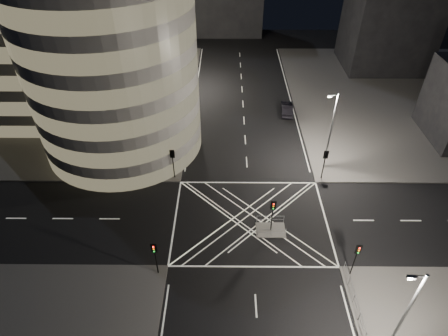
{
  "coord_description": "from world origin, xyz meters",
  "views": [
    {
      "loc": [
        -2.59,
        -27.52,
        29.14
      ],
      "look_at": [
        -2.85,
        5.02,
        3.0
      ],
      "focal_mm": 30.0,
      "sensor_mm": 36.0,
      "label": 1
    }
  ],
  "objects_px": {
    "traffic_signal_nl": "(155,253)",
    "street_lamp_left_near": "(171,116)",
    "sedan": "(287,109)",
    "traffic_signal_nr": "(357,254)",
    "street_lamp_right_near": "(403,316)",
    "traffic_signal_island": "(273,210)",
    "street_lamp_left_far": "(184,58)",
    "street_lamp_right_far": "(330,130)",
    "central_island": "(271,230)",
    "traffic_signal_fr": "(325,159)",
    "traffic_signal_fl": "(173,159)"
  },
  "relations": [
    {
      "from": "traffic_signal_fr",
      "to": "traffic_signal_island",
      "type": "height_order",
      "value": "same"
    },
    {
      "from": "central_island",
      "to": "street_lamp_left_far",
      "type": "height_order",
      "value": "street_lamp_left_far"
    },
    {
      "from": "traffic_signal_fl",
      "to": "traffic_signal_nl",
      "type": "height_order",
      "value": "same"
    },
    {
      "from": "traffic_signal_fl",
      "to": "traffic_signal_nl",
      "type": "bearing_deg",
      "value": -90.0
    },
    {
      "from": "traffic_signal_nl",
      "to": "street_lamp_left_near",
      "type": "bearing_deg",
      "value": 91.94
    },
    {
      "from": "central_island",
      "to": "traffic_signal_island",
      "type": "height_order",
      "value": "traffic_signal_island"
    },
    {
      "from": "traffic_signal_nl",
      "to": "traffic_signal_island",
      "type": "xyz_separation_m",
      "value": [
        10.8,
        5.3,
        0.0
      ]
    },
    {
      "from": "central_island",
      "to": "traffic_signal_fr",
      "type": "relative_size",
      "value": 0.75
    },
    {
      "from": "street_lamp_left_far",
      "to": "sedan",
      "type": "distance_m",
      "value": 18.39
    },
    {
      "from": "central_island",
      "to": "traffic_signal_nl",
      "type": "relative_size",
      "value": 0.75
    },
    {
      "from": "traffic_signal_fr",
      "to": "sedan",
      "type": "bearing_deg",
      "value": 98.54
    },
    {
      "from": "street_lamp_left_near",
      "to": "street_lamp_right_near",
      "type": "xyz_separation_m",
      "value": [
        18.87,
        -26.0,
        0.0
      ]
    },
    {
      "from": "street_lamp_left_near",
      "to": "street_lamp_right_far",
      "type": "distance_m",
      "value": 19.11
    },
    {
      "from": "traffic_signal_nr",
      "to": "street_lamp_left_far",
      "type": "xyz_separation_m",
      "value": [
        -18.24,
        36.8,
        2.63
      ]
    },
    {
      "from": "traffic_signal_fr",
      "to": "street_lamp_right_far",
      "type": "distance_m",
      "value": 3.48
    },
    {
      "from": "traffic_signal_fr",
      "to": "street_lamp_right_near",
      "type": "bearing_deg",
      "value": -88.25
    },
    {
      "from": "traffic_signal_nl",
      "to": "street_lamp_right_near",
      "type": "bearing_deg",
      "value": -21.55
    },
    {
      "from": "central_island",
      "to": "traffic_signal_island",
      "type": "distance_m",
      "value": 2.84
    },
    {
      "from": "traffic_signal_fl",
      "to": "street_lamp_right_far",
      "type": "height_order",
      "value": "street_lamp_right_far"
    },
    {
      "from": "central_island",
      "to": "street_lamp_right_far",
      "type": "distance_m",
      "value": 13.98
    },
    {
      "from": "central_island",
      "to": "street_lamp_left_near",
      "type": "height_order",
      "value": "street_lamp_left_near"
    },
    {
      "from": "traffic_signal_nl",
      "to": "traffic_signal_nr",
      "type": "bearing_deg",
      "value": 0.0
    },
    {
      "from": "traffic_signal_fl",
      "to": "street_lamp_left_far",
      "type": "bearing_deg",
      "value": 91.57
    },
    {
      "from": "street_lamp_left_far",
      "to": "traffic_signal_nr",
      "type": "bearing_deg",
      "value": -63.64
    },
    {
      "from": "street_lamp_right_near",
      "to": "traffic_signal_island",
      "type": "bearing_deg",
      "value": 120.75
    },
    {
      "from": "central_island",
      "to": "traffic_signal_fr",
      "type": "bearing_deg",
      "value": 50.67
    },
    {
      "from": "street_lamp_left_near",
      "to": "street_lamp_right_far",
      "type": "relative_size",
      "value": 1.0
    },
    {
      "from": "street_lamp_right_far",
      "to": "street_lamp_right_near",
      "type": "height_order",
      "value": "same"
    },
    {
      "from": "street_lamp_left_near",
      "to": "street_lamp_left_far",
      "type": "height_order",
      "value": "same"
    },
    {
      "from": "central_island",
      "to": "street_lamp_right_far",
      "type": "bearing_deg",
      "value": 54.7
    },
    {
      "from": "traffic_signal_fr",
      "to": "traffic_signal_island",
      "type": "bearing_deg",
      "value": -129.33
    },
    {
      "from": "street_lamp_left_far",
      "to": "street_lamp_right_near",
      "type": "relative_size",
      "value": 1.0
    },
    {
      "from": "central_island",
      "to": "traffic_signal_fl",
      "type": "relative_size",
      "value": 0.75
    },
    {
      "from": "sedan",
      "to": "street_lamp_right_near",
      "type": "bearing_deg",
      "value": 99.09
    },
    {
      "from": "traffic_signal_island",
      "to": "street_lamp_right_far",
      "type": "xyz_separation_m",
      "value": [
        7.44,
        10.5,
        2.63
      ]
    },
    {
      "from": "street_lamp_left_near",
      "to": "street_lamp_right_near",
      "type": "bearing_deg",
      "value": -54.03
    },
    {
      "from": "central_island",
      "to": "street_lamp_right_near",
      "type": "distance_m",
      "value": 15.54
    },
    {
      "from": "traffic_signal_fl",
      "to": "street_lamp_left_far",
      "type": "xyz_separation_m",
      "value": [
        -0.64,
        23.2,
        2.63
      ]
    },
    {
      "from": "street_lamp_left_far",
      "to": "sedan",
      "type": "height_order",
      "value": "street_lamp_left_far"
    },
    {
      "from": "traffic_signal_nl",
      "to": "street_lamp_left_near",
      "type": "distance_m",
      "value": 18.99
    },
    {
      "from": "traffic_signal_nr",
      "to": "sedan",
      "type": "bearing_deg",
      "value": 94.55
    },
    {
      "from": "traffic_signal_fl",
      "to": "sedan",
      "type": "height_order",
      "value": "traffic_signal_fl"
    },
    {
      "from": "traffic_signal_nr",
      "to": "central_island",
      "type": "bearing_deg",
      "value": 142.07
    },
    {
      "from": "sedan",
      "to": "traffic_signal_nr",
      "type": "bearing_deg",
      "value": 98.99
    },
    {
      "from": "traffic_signal_fl",
      "to": "traffic_signal_island",
      "type": "height_order",
      "value": "same"
    },
    {
      "from": "traffic_signal_island",
      "to": "sedan",
      "type": "distance_m",
      "value": 24.17
    },
    {
      "from": "traffic_signal_nl",
      "to": "traffic_signal_fr",
      "type": "xyz_separation_m",
      "value": [
        17.6,
        13.6,
        0.0
      ]
    },
    {
      "from": "street_lamp_left_near",
      "to": "traffic_signal_fr",
      "type": "bearing_deg",
      "value": -15.92
    },
    {
      "from": "traffic_signal_island",
      "to": "street_lamp_left_near",
      "type": "bearing_deg",
      "value": 130.27
    },
    {
      "from": "traffic_signal_fl",
      "to": "street_lamp_left_far",
      "type": "height_order",
      "value": "street_lamp_left_far"
    }
  ]
}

